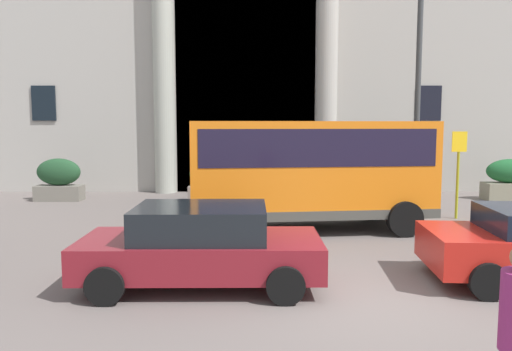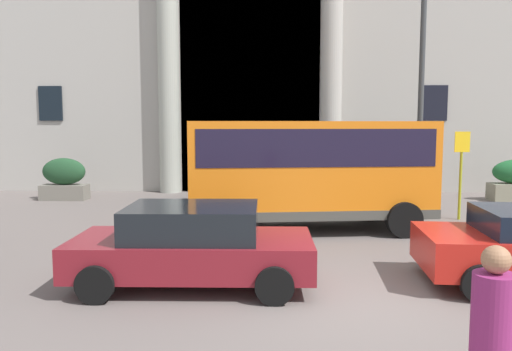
# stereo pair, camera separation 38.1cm
# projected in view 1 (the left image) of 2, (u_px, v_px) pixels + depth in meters

# --- Properties ---
(ground_plane) EXTENTS (80.00, 64.00, 0.12)m
(ground_plane) POSITION_uv_depth(u_px,v_px,m) (370.00, 305.00, 8.01)
(ground_plane) COLOR #675D5A
(office_building_facade) EXTENTS (39.57, 9.68, 16.68)m
(office_building_facade) POSITION_uv_depth(u_px,v_px,m) (292.00, 11.00, 24.52)
(office_building_facade) COLOR #AAA59D
(office_building_facade) RESTS_ON ground_plane
(orange_minibus) EXTENTS (6.50, 3.15, 2.89)m
(orange_minibus) POSITION_uv_depth(u_px,v_px,m) (309.00, 166.00, 13.30)
(orange_minibus) COLOR orange
(orange_minibus) RESTS_ON ground_plane
(bus_stop_sign) EXTENTS (0.44, 0.08, 2.61)m
(bus_stop_sign) POSITION_uv_depth(u_px,v_px,m) (457.00, 165.00, 14.86)
(bus_stop_sign) COLOR #959F1F
(bus_stop_sign) RESTS_ON ground_plane
(hedge_planter_east) EXTENTS (1.68, 0.75, 1.56)m
(hedge_planter_east) POSITION_uv_depth(u_px,v_px,m) (58.00, 180.00, 18.44)
(hedge_planter_east) COLOR slate
(hedge_planter_east) RESTS_ON ground_plane
(hedge_planter_west) EXTENTS (1.87, 0.84, 1.53)m
(hedge_planter_west) POSITION_uv_depth(u_px,v_px,m) (509.00, 180.00, 18.65)
(hedge_planter_west) COLOR gray
(hedge_planter_west) RESTS_ON ground_plane
(hedge_planter_entrance_right) EXTENTS (1.42, 0.74, 1.45)m
(hedge_planter_entrance_right) POSITION_uv_depth(u_px,v_px,m) (207.00, 183.00, 18.13)
(hedge_planter_entrance_right) COLOR gray
(hedge_planter_entrance_right) RESTS_ON ground_plane
(hedge_planter_far_east) EXTENTS (2.02, 0.93, 1.54)m
(hedge_planter_far_east) POSITION_uv_depth(u_px,v_px,m) (380.00, 180.00, 18.47)
(hedge_planter_far_east) COLOR #665F5D
(hedge_planter_far_east) RESTS_ON ground_plane
(parked_coupe_end) EXTENTS (4.17, 2.10, 1.42)m
(parked_coupe_end) POSITION_uv_depth(u_px,v_px,m) (200.00, 245.00, 8.72)
(parked_coupe_end) COLOR maroon
(parked_coupe_end) RESTS_ON ground_plane
(motorcycle_near_kerb) EXTENTS (1.95, 0.55, 0.89)m
(motorcycle_near_kerb) POSITION_uv_depth(u_px,v_px,m) (200.00, 232.00, 10.98)
(motorcycle_near_kerb) COLOR black
(motorcycle_near_kerb) RESTS_ON ground_plane
(lamppost_plaza_centre) EXTENTS (0.40, 0.40, 7.80)m
(lamppost_plaza_centre) POSITION_uv_depth(u_px,v_px,m) (417.00, 71.00, 16.04)
(lamppost_plaza_centre) COLOR #373A3D
(lamppost_plaza_centre) RESTS_ON ground_plane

